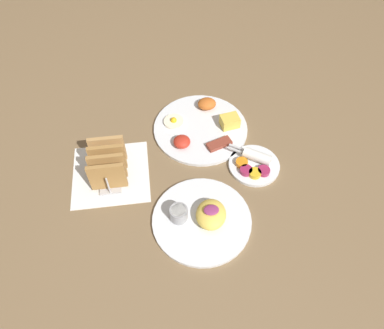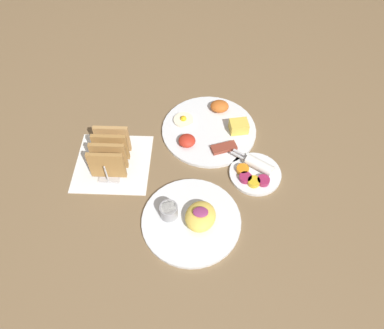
{
  "view_description": "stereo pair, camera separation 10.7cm",
  "coord_description": "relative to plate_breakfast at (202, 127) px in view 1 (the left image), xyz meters",
  "views": [
    {
      "loc": [
        -0.05,
        -0.61,
        0.89
      ],
      "look_at": [
        0.03,
        0.03,
        0.03
      ],
      "focal_mm": 35.0,
      "sensor_mm": 36.0,
      "label": 1
    },
    {
      "loc": [
        0.06,
        -0.61,
        0.89
      ],
      "look_at": [
        0.03,
        0.03,
        0.03
      ],
      "focal_mm": 35.0,
      "sensor_mm": 36.0,
      "label": 2
    }
  ],
  "objects": [
    {
      "name": "plate_condiments",
      "position": [
        0.13,
        -0.17,
        0.0
      ],
      "size": [
        0.15,
        0.15,
        0.04
      ],
      "color": "white",
      "rests_on": "ground_plane"
    },
    {
      "name": "plate_breakfast",
      "position": [
        0.0,
        0.0,
        0.0
      ],
      "size": [
        0.3,
        0.3,
        0.05
      ],
      "color": "white",
      "rests_on": "ground_plane"
    },
    {
      "name": "plate_foreground",
      "position": [
        -0.05,
        -0.33,
        0.0
      ],
      "size": [
        0.26,
        0.26,
        0.06
      ],
      "color": "white",
      "rests_on": "ground_plane"
    },
    {
      "name": "ground_plane",
      "position": [
        -0.09,
        -0.19,
        -0.01
      ],
      "size": [
        3.0,
        3.0,
        0.0
      ],
      "primitive_type": "plane",
      "color": "brown"
    },
    {
      "name": "napkin_flat",
      "position": [
        -0.29,
        -0.14,
        -0.01
      ],
      "size": [
        0.22,
        0.22,
        0.0
      ],
      "color": "white",
      "rests_on": "ground_plane"
    },
    {
      "name": "toast_rack",
      "position": [
        -0.29,
        -0.14,
        0.04
      ],
      "size": [
        0.1,
        0.15,
        0.1
      ],
      "color": "#B7B7BC",
      "rests_on": "ground_plane"
    }
  ]
}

